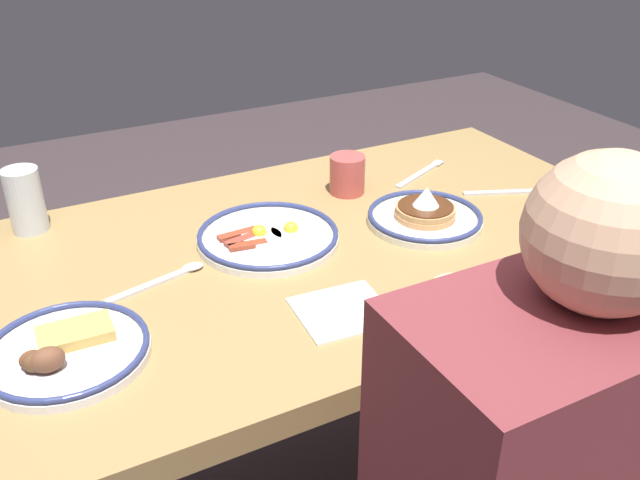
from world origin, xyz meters
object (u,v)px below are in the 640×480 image
fork_near (421,173)px  fork_far (508,192)px  coffee_mug (348,174)px  paper_napkin (342,311)px  plate_center_pancakes (268,236)px  cell_phone (571,261)px  tea_spoon (170,277)px  plate_far_companion (65,351)px  drinking_glass (26,203)px  plate_near_main (425,215)px

fork_near → fork_far: 0.21m
coffee_mug → paper_napkin: size_ratio=0.63×
plate_center_pancakes → cell_phone: size_ratio=1.93×
cell_phone → tea_spoon: (0.68, -0.29, 0.00)m
tea_spoon → cell_phone: bearing=156.5°
plate_far_companion → fork_near: (-0.88, -0.33, -0.01)m
plate_far_companion → plate_center_pancakes: bearing=-155.2°
plate_center_pancakes → coffee_mug: 0.29m
coffee_mug → drinking_glass: (0.66, -0.14, 0.01)m
plate_near_main → fork_far: bearing=-172.5°
paper_napkin → fork_far: size_ratio=0.78×
fork_near → coffee_mug: bearing=1.0°
plate_near_main → plate_center_pancakes: 0.33m
plate_center_pancakes → fork_far: bearing=175.7°
paper_napkin → drinking_glass: bearing=-52.9°
drinking_glass → cell_phone: (-0.87, 0.61, -0.06)m
plate_center_pancakes → tea_spoon: plate_center_pancakes is taller
fork_far → fork_near: bearing=-57.9°
plate_near_main → paper_napkin: bearing=33.2°
plate_near_main → tea_spoon: size_ratio=1.26×
plate_near_main → fork_far: plate_near_main is taller
coffee_mug → fork_near: coffee_mug is taller
cell_phone → fork_near: (0.01, -0.47, -0.00)m
paper_napkin → fork_near: (-0.45, -0.42, 0.00)m
plate_far_companion → tea_spoon: 0.25m
plate_center_pancakes → paper_napkin: (-0.01, 0.28, -0.01)m
plate_near_main → drinking_glass: drinking_glass is taller
drinking_glass → tea_spoon: size_ratio=0.70×
plate_center_pancakes → paper_napkin: plate_center_pancakes is taller
coffee_mug → plate_near_main: bearing=107.0°
coffee_mug → tea_spoon: bearing=20.7°
fork_far → plate_far_companion: bearing=8.6°
fork_far → drinking_glass: bearing=-17.8°
coffee_mug → paper_napkin: coffee_mug is taller
fork_near → plate_far_companion: bearing=20.6°
plate_near_main → drinking_glass: size_ratio=1.80×
plate_center_pancakes → drinking_glass: (0.41, -0.27, 0.05)m
coffee_mug → fork_near: (-0.20, -0.00, -0.04)m
fork_near → plate_center_pancakes: bearing=16.6°
plate_near_main → plate_center_pancakes: size_ratio=0.85×
coffee_mug → plate_far_companion: bearing=25.9°
plate_center_pancakes → cell_phone: 0.58m
drinking_glass → fork_near: bearing=171.1°
plate_center_pancakes → fork_near: 0.48m
coffee_mug → paper_napkin: bearing=59.3°
plate_far_companion → coffee_mug: size_ratio=2.62×
drinking_glass → fork_near: (-0.86, 0.13, -0.06)m
plate_far_companion → coffee_mug: (-0.67, -0.33, 0.03)m
plate_far_companion → drinking_glass: drinking_glass is taller
fork_far → plate_near_main: bearing=7.5°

